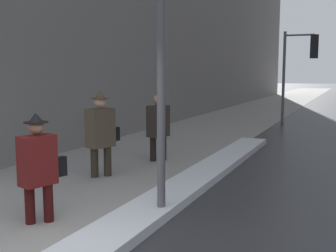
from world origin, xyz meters
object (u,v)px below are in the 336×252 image
Objects in this scene: pedestrian_in_fedora at (101,131)px; traffic_light_near at (303,58)px; lamp_post at (161,9)px; pedestrian_trailing at (158,125)px; pedestrian_with_shoulder_bag at (39,164)px.

traffic_light_near is at bearing -177.31° from pedestrian_in_fedora.
pedestrian_in_fedora is (-2.63, -10.21, -1.71)m from traffic_light_near.
pedestrian_in_fedora is (-2.07, 1.61, -2.02)m from lamp_post.
lamp_post is 11.84m from traffic_light_near.
pedestrian_in_fedora is 1.10× the size of pedestrian_trailing.
pedestrian_with_shoulder_bag is 0.99× the size of pedestrian_trailing.
traffic_light_near is 13.05m from pedestrian_with_shoulder_bag.
lamp_post is at bearing 43.16° from pedestrian_trailing.
pedestrian_trailing is at bearing -159.31° from pedestrian_with_shoulder_bag.
lamp_post is 1.35× the size of traffic_light_near.
pedestrian_with_shoulder_bag is at bearing 20.69° from pedestrian_trailing.
pedestrian_trailing is at bearing -108.47° from traffic_light_near.
traffic_light_near is at bearing -171.63° from pedestrian_with_shoulder_bag.
lamp_post reaches higher than traffic_light_near.
pedestrian_in_fedora is 1.88m from pedestrian_trailing.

